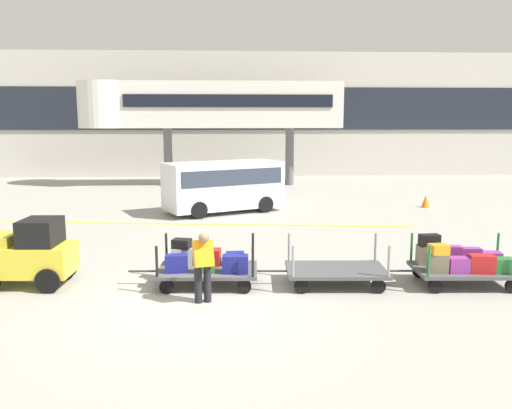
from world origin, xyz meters
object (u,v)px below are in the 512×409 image
baggage_cart_middle (336,271)px  baggage_handler (203,264)px  baggage_cart_tail (461,263)px  shuttle_van (224,183)px  baggage_cart_lead (206,265)px  baggage_tug (28,254)px  safety_cone_far (426,201)px

baggage_cart_middle → baggage_handler: 3.25m
baggage_cart_middle → baggage_cart_tail: (2.91, -0.14, 0.19)m
baggage_cart_middle → shuttle_van: size_ratio=0.59×
shuttle_van → baggage_handler: bearing=-91.7°
baggage_cart_lead → baggage_cart_middle: bearing=-3.1°
baggage_handler → baggage_cart_middle: bearing=19.6°
baggage_cart_lead → baggage_handler: bearing=-89.8°
baggage_cart_middle → shuttle_van: shuttle_van is taller
baggage_cart_lead → baggage_cart_middle: 3.04m
baggage_tug → baggage_cart_lead: baggage_tug is taller
safety_cone_far → shuttle_van: bearing=-175.4°
baggage_cart_tail → safety_cone_far: (3.27, 10.76, -0.26)m
baggage_cart_tail → shuttle_van: bearing=119.2°
baggage_tug → shuttle_van: (4.45, 9.56, 0.48)m
safety_cone_far → baggage_cart_lead: bearing=-131.4°
baggage_cart_middle → baggage_handler: size_ratio=1.94×
baggage_cart_middle → shuttle_van: 10.30m
baggage_cart_lead → baggage_handler: baggage_handler is taller
baggage_tug → baggage_cart_lead: size_ratio=0.71×
baggage_tug → baggage_handler: (4.12, -1.42, 0.11)m
shuttle_van → baggage_cart_tail: bearing=-60.8°
baggage_handler → baggage_tug: bearing=161.0°
baggage_cart_tail → baggage_handler: 6.02m
baggage_cart_tail → baggage_handler: (-5.94, -0.94, 0.33)m
shuttle_van → safety_cone_far: bearing=4.6°
baggage_cart_lead → shuttle_van: bearing=88.0°
baggage_cart_lead → safety_cone_far: 13.93m
baggage_cart_lead → safety_cone_far: baggage_cart_lead is taller
baggage_cart_lead → baggage_cart_middle: same height
baggage_cart_lead → baggage_handler: 1.30m
baggage_cart_middle → safety_cone_far: (6.18, 10.62, -0.07)m
baggage_cart_tail → shuttle_van: shuttle_van is taller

